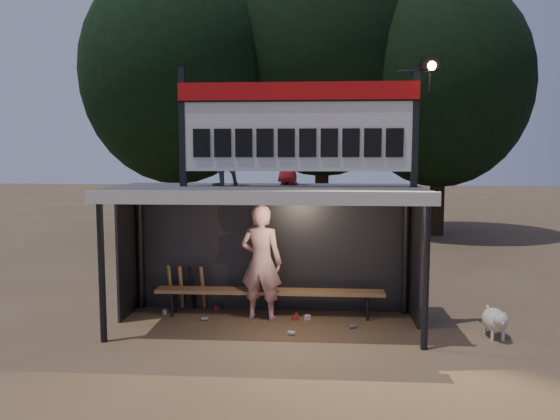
{
  "coord_description": "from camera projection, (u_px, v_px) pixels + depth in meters",
  "views": [
    {
      "loc": [
        0.82,
        -8.75,
        2.87
      ],
      "look_at": [
        0.2,
        0.4,
        1.9
      ],
      "focal_mm": 35.0,
      "sensor_mm": 36.0,
      "label": 1
    }
  ],
  "objects": [
    {
      "name": "litter",
      "position": [
        264.0,
        318.0,
        9.38
      ],
      "size": [
        3.41,
        1.41,
        0.08
      ],
      "color": "#B32D1E",
      "rests_on": "ground"
    },
    {
      "name": "tree_right",
      "position": [
        440.0,
        84.0,
        18.57
      ],
      "size": [
        6.08,
        6.08,
        8.72
      ],
      "color": "black",
      "rests_on": "ground"
    },
    {
      "name": "bench",
      "position": [
        269.0,
        292.0,
        9.53
      ],
      "size": [
        4.0,
        0.35,
        0.48
      ],
      "color": "#986C48",
      "rests_on": "ground"
    },
    {
      "name": "child_b",
      "position": [
        288.0,
        157.0,
        9.21
      ],
      "size": [
        0.55,
        0.53,
        0.95
      ],
      "primitive_type": "imported",
      "rotation": [
        0.0,
        0.0,
        2.45
      ],
      "color": "#A91A20",
      "rests_on": "dugout_shelter"
    },
    {
      "name": "child_a",
      "position": [
        221.0,
        150.0,
        9.03
      ],
      "size": [
        0.73,
        0.7,
        1.19
      ],
      "primitive_type": "imported",
      "rotation": [
        0.0,
        0.0,
        3.74
      ],
      "color": "slate",
      "rests_on": "dugout_shelter"
    },
    {
      "name": "dog",
      "position": [
        495.0,
        320.0,
        8.45
      ],
      "size": [
        0.36,
        0.81,
        0.49
      ],
      "color": "beige",
      "rests_on": "ground"
    },
    {
      "name": "ground",
      "position": [
        266.0,
        326.0,
        9.03
      ],
      "size": [
        80.0,
        80.0,
        0.0
      ],
      "primitive_type": "plane",
      "color": "brown",
      "rests_on": "ground"
    },
    {
      "name": "tree_left",
      "position": [
        177.0,
        75.0,
        18.65
      ],
      "size": [
        6.46,
        6.46,
        9.27
      ],
      "color": "black",
      "rests_on": "ground"
    },
    {
      "name": "tree_mid",
      "position": [
        323.0,
        61.0,
        19.73
      ],
      "size": [
        7.22,
        7.22,
        10.36
      ],
      "color": "black",
      "rests_on": "ground"
    },
    {
      "name": "scoreboard_assembly",
      "position": [
        301.0,
        124.0,
        8.64
      ],
      "size": [
        4.1,
        0.27,
        1.99
      ],
      "color": "black",
      "rests_on": "dugout_shelter"
    },
    {
      "name": "bats",
      "position": [
        187.0,
        287.0,
        9.9
      ],
      "size": [
        0.67,
        0.35,
        0.84
      ],
      "color": "olive",
      "rests_on": "ground"
    },
    {
      "name": "player",
      "position": [
        261.0,
        262.0,
        9.33
      ],
      "size": [
        0.81,
        0.61,
        2.0
      ],
      "primitive_type": "imported",
      "rotation": [
        0.0,
        0.0,
        2.95
      ],
      "color": "white",
      "rests_on": "ground"
    },
    {
      "name": "dugout_shelter",
      "position": [
        267.0,
        214.0,
        9.08
      ],
      "size": [
        5.1,
        2.08,
        2.32
      ],
      "color": "#3A3A3D",
      "rests_on": "ground"
    }
  ]
}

